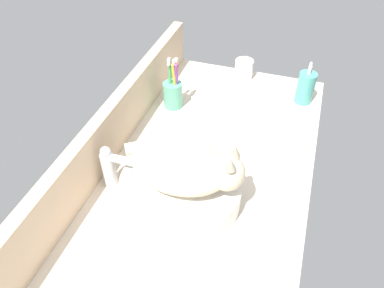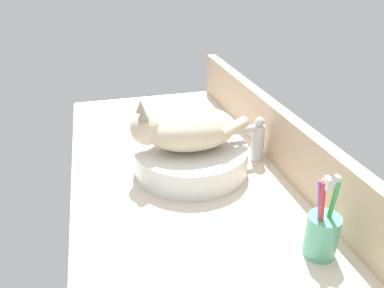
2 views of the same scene
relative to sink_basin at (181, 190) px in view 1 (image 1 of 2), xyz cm
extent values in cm
cube|color=beige|center=(3.66, -2.71, -5.64)|extent=(134.20, 60.45, 4.00)
cube|color=#CCAD8C|center=(3.66, 25.71, 4.47)|extent=(134.20, 3.60, 16.22)
cylinder|color=silver|center=(0.00, 0.00, 0.00)|extent=(31.76, 31.76, 7.28)
ellipsoid|color=beige|center=(0.00, 0.00, 9.14)|extent=(17.18, 25.12, 11.00)
sphere|color=beige|center=(-0.09, -11.87, 10.64)|extent=(8.80, 8.80, 8.80)
cone|color=tan|center=(2.10, -12.89, 16.04)|extent=(2.80, 2.80, 3.20)
cone|color=tan|center=(-2.30, -12.86, 16.04)|extent=(2.80, 2.80, 3.20)
cylinder|color=beige|center=(3.90, 10.60, 9.64)|extent=(8.80, 10.91, 3.20)
cylinder|color=silver|center=(-0.64, 20.38, 1.86)|extent=(3.60, 3.60, 11.00)
cylinder|color=silver|center=(-0.48, 15.38, 6.76)|extent=(2.51, 10.06, 2.20)
sphere|color=silver|center=(-0.64, 20.38, 8.56)|extent=(2.80, 2.80, 2.80)
cylinder|color=teal|center=(56.14, -26.33, 2.03)|extent=(6.08, 6.08, 11.33)
cylinder|color=silver|center=(56.14, -26.33, 9.09)|extent=(1.20, 1.20, 2.80)
cylinder|color=silver|center=(57.34, -26.33, 10.49)|extent=(2.20, 1.00, 1.00)
cylinder|color=#5BB28E|center=(39.02, 16.70, 0.98)|extent=(6.55, 6.55, 9.23)
cylinder|color=#D13838|center=(39.70, 15.35, 5.26)|extent=(2.36, 1.63, 17.04)
cube|color=white|center=(39.70, 15.35, 13.76)|extent=(1.40, 0.90, 2.53)
cylinder|color=green|center=(38.99, 17.54, 5.26)|extent=(2.42, 0.97, 17.02)
cube|color=white|center=(38.99, 17.54, 13.76)|extent=(1.41, 0.81, 2.50)
cylinder|color=purple|center=(39.45, 15.31, 5.26)|extent=(3.78, 1.78, 16.93)
cube|color=white|center=(39.45, 15.31, 13.76)|extent=(1.60, 0.92, 2.61)
cylinder|color=yellow|center=(38.95, 15.74, 5.26)|extent=(3.46, 1.09, 16.95)
cube|color=white|center=(38.95, 15.74, 13.76)|extent=(1.55, 0.83, 2.56)
cylinder|color=white|center=(64.74, -3.20, 0.12)|extent=(6.94, 6.94, 7.51)
cylinder|color=silver|center=(64.74, -3.20, -1.94)|extent=(6.10, 6.10, 3.39)
camera|label=1|loc=(-60.55, -22.99, 74.95)|focal=35.00mm
camera|label=2|loc=(88.51, -23.49, 51.58)|focal=35.00mm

